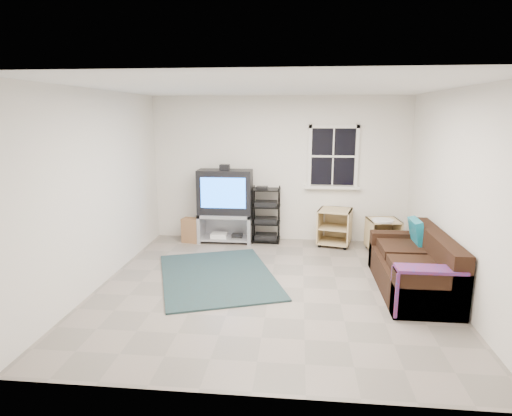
# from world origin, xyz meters

# --- Properties ---
(room) EXTENTS (4.60, 4.62, 4.60)m
(room) POSITION_xyz_m (0.95, 2.27, 1.48)
(room) COLOR gray
(room) RESTS_ON ground
(tv_unit) EXTENTS (0.96, 0.48, 1.41)m
(tv_unit) POSITION_xyz_m (-0.95, 2.04, 0.78)
(tv_unit) COLOR #A7A7AF
(tv_unit) RESTS_ON ground
(av_rack) EXTENTS (0.51, 0.37, 1.01)m
(av_rack) POSITION_xyz_m (-0.22, 2.10, 0.44)
(av_rack) COLOR black
(av_rack) RESTS_ON ground
(side_table_left) EXTENTS (0.66, 0.66, 0.65)m
(side_table_left) POSITION_xyz_m (1.01, 2.05, 0.35)
(side_table_left) COLOR tan
(side_table_left) RESTS_ON ground
(side_table_right) EXTENTS (0.55, 0.56, 0.58)m
(side_table_right) POSITION_xyz_m (1.78, 1.75, 0.32)
(side_table_right) COLOR tan
(side_table_right) RESTS_ON ground
(sofa) EXTENTS (0.82, 1.85, 0.85)m
(sofa) POSITION_xyz_m (1.90, 0.10, 0.30)
(sofa) COLOR black
(sofa) RESTS_ON ground
(shag_rug) EXTENTS (2.16, 2.51, 0.03)m
(shag_rug) POSITION_xyz_m (-0.78, 0.30, 0.01)
(shag_rug) COLOR black
(shag_rug) RESTS_ON ground
(paper_bag) EXTENTS (0.35, 0.26, 0.44)m
(paper_bag) POSITION_xyz_m (-1.57, 1.92, 0.22)
(paper_bag) COLOR #9B6C45
(paper_bag) RESTS_ON ground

